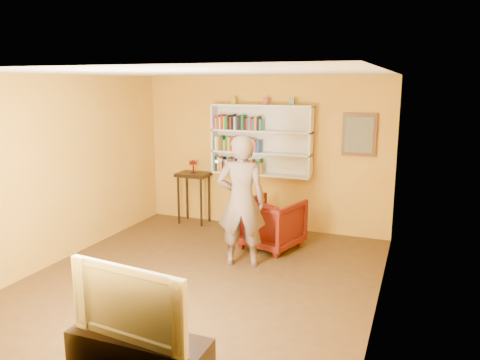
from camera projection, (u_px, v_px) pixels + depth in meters
name	position (u px, v px, depth m)	size (l,w,h in m)	color
room_shell	(203.00, 205.00, 6.11)	(5.30, 5.80, 2.88)	#432E15
bookshelf	(262.00, 140.00, 8.19)	(1.80, 0.29, 1.23)	white
books_row_lower	(238.00, 166.00, 8.34)	(0.91, 0.19, 0.27)	teal
books_row_middle	(237.00, 144.00, 8.26)	(0.86, 0.19, 0.27)	#166335
books_row_upper	(238.00, 123.00, 8.18)	(0.89, 0.19, 0.27)	#742B82
ornament_left	(234.00, 101.00, 8.18)	(0.08, 0.08, 0.11)	olive
ornament_centre	(266.00, 101.00, 7.97)	(0.08, 0.08, 0.12)	#933144
ornament_right	(292.00, 102.00, 7.80)	(0.08, 0.08, 0.11)	slate
framed_painting	(359.00, 135.00, 7.61)	(0.55, 0.05, 0.70)	#512E17
console_table	(194.00, 182.00, 8.66)	(0.58, 0.44, 0.95)	black
ruby_lustre	(193.00, 164.00, 8.60)	(0.15, 0.15, 0.24)	maroon
armchair	(271.00, 223.00, 7.40)	(0.85, 0.87, 0.79)	#470805
person	(241.00, 201.00, 6.58)	(0.69, 0.45, 1.89)	#6A584E
game_remote	(219.00, 161.00, 6.21)	(0.04, 0.15, 0.04)	silver
tv_cabinet	(140.00, 359.00, 4.05)	(1.28, 0.38, 0.46)	black
television	(137.00, 299.00, 3.93)	(1.15, 0.15, 0.66)	black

